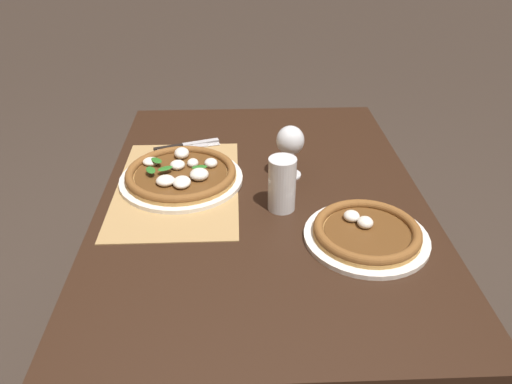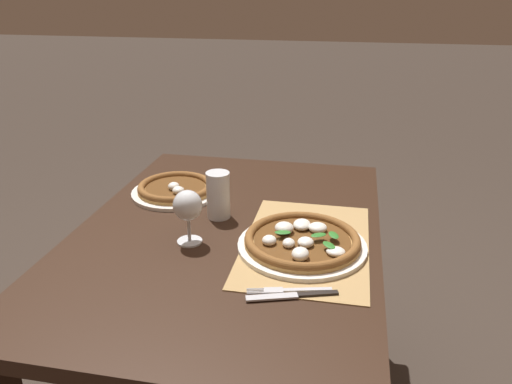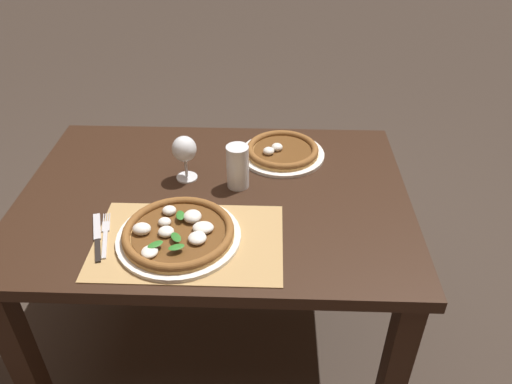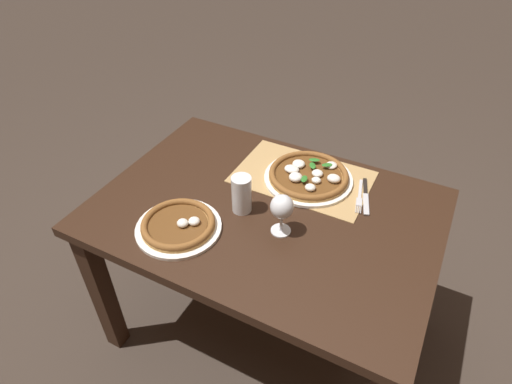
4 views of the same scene
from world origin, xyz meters
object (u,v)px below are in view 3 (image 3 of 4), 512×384
Objects in this scene: pizza_near at (178,233)px; wine_glass at (184,151)px; pint_glass at (238,167)px; pizza_far at (282,151)px; fork at (105,234)px; knife at (97,237)px.

wine_glass is at bearing 94.38° from pizza_near.
pint_glass is (0.15, 0.27, 0.05)m from pizza_near.
pizza_far is 0.24m from pint_glass.
fork is at bearing 178.05° from pizza_near.
pint_glass is (-0.14, -0.19, 0.05)m from pizza_far.
pizza_near is 0.32m from wine_glass.
knife is (-0.38, -0.28, -0.06)m from pint_glass.
wine_glass is at bearing 167.88° from pint_glass.
pizza_near is at bearing -1.95° from fork.
wine_glass is 0.18m from pint_glass.
knife is at bearing -144.06° from pint_glass.
pizza_near is 2.26× the size of wine_glass.
pizza_near is 0.23m from knife.
pint_glass is 0.69× the size of knife.
fork is (-0.36, -0.27, -0.06)m from pint_glass.
knife is (-0.23, -0.00, -0.02)m from pizza_near.
pizza_near is 0.32m from pint_glass.
pint_glass is 0.73× the size of fork.
wine_glass is (-0.02, 0.31, 0.08)m from pizza_near.
wine_glass is at bearing 56.46° from knife.
wine_glass reaches higher than knife.
wine_glass reaches higher than pint_glass.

